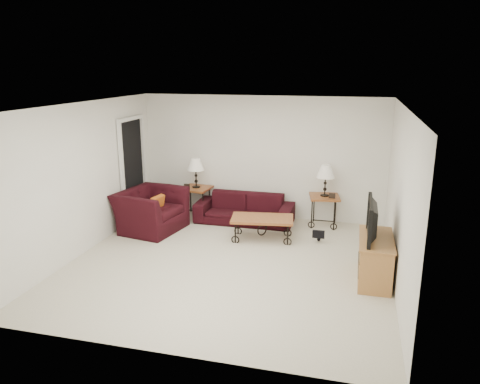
% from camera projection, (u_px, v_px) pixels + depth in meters
% --- Properties ---
extents(ground, '(5.00, 5.00, 0.00)m').
position_uv_depth(ground, '(229.00, 263.00, 7.39)').
color(ground, beige).
rests_on(ground, ground).
extents(wall_back, '(5.00, 0.02, 2.50)m').
position_uv_depth(wall_back, '(262.00, 158.00, 9.39)').
color(wall_back, white).
rests_on(wall_back, ground).
extents(wall_front, '(5.00, 0.02, 2.50)m').
position_uv_depth(wall_front, '(163.00, 248.00, 4.72)').
color(wall_front, white).
rests_on(wall_front, ground).
extents(wall_left, '(0.02, 5.00, 2.50)m').
position_uv_depth(wall_left, '(84.00, 178.00, 7.65)').
color(wall_left, white).
rests_on(wall_left, ground).
extents(wall_right, '(0.02, 5.00, 2.50)m').
position_uv_depth(wall_right, '(400.00, 199.00, 6.46)').
color(wall_right, white).
rests_on(wall_right, ground).
extents(ceiling, '(5.00, 5.00, 0.00)m').
position_uv_depth(ceiling, '(228.00, 105.00, 6.73)').
color(ceiling, white).
rests_on(ceiling, wall_back).
extents(doorway, '(0.08, 0.94, 2.04)m').
position_uv_depth(doorway, '(133.00, 171.00, 9.25)').
color(doorway, black).
rests_on(doorway, ground).
extents(sofa, '(1.96, 0.76, 0.57)m').
position_uv_depth(sofa, '(244.00, 209.00, 9.26)').
color(sofa, black).
rests_on(sofa, ground).
extents(side_table_left, '(0.62, 0.62, 0.61)m').
position_uv_depth(side_table_left, '(197.00, 201.00, 9.68)').
color(side_table_left, '#945B25').
rests_on(side_table_left, ground).
extents(side_table_right, '(0.65, 0.65, 0.61)m').
position_uv_depth(side_table_right, '(324.00, 211.00, 9.05)').
color(side_table_right, '#945B25').
rests_on(side_table_right, ground).
extents(lamp_left, '(0.38, 0.38, 0.61)m').
position_uv_depth(lamp_left, '(196.00, 173.00, 9.52)').
color(lamp_left, black).
rests_on(lamp_left, side_table_left).
extents(lamp_right, '(0.40, 0.40, 0.61)m').
position_uv_depth(lamp_right, '(325.00, 181.00, 8.89)').
color(lamp_right, black).
rests_on(lamp_right, side_table_right).
extents(photo_frame_left, '(0.12, 0.02, 0.10)m').
position_uv_depth(photo_frame_left, '(187.00, 186.00, 9.48)').
color(photo_frame_left, black).
rests_on(photo_frame_left, side_table_left).
extents(photo_frame_right, '(0.12, 0.02, 0.10)m').
position_uv_depth(photo_frame_right, '(332.00, 196.00, 8.78)').
color(photo_frame_right, black).
rests_on(photo_frame_right, side_table_right).
extents(coffee_table, '(1.18, 0.75, 0.42)m').
position_uv_depth(coffee_table, '(262.00, 228.00, 8.36)').
color(coffee_table, '#945B25').
rests_on(coffee_table, ground).
extents(armchair, '(1.25, 1.37, 0.78)m').
position_uv_depth(armchair, '(151.00, 210.00, 8.80)').
color(armchair, black).
rests_on(armchair, ground).
extents(throw_pillow, '(0.16, 0.37, 0.35)m').
position_uv_depth(throw_pillow, '(157.00, 205.00, 8.68)').
color(throw_pillow, '#C37519').
rests_on(throw_pillow, armchair).
extents(tv_stand, '(0.45, 1.08, 0.65)m').
position_uv_depth(tv_stand, '(375.00, 259.00, 6.74)').
color(tv_stand, '#AC6C40').
rests_on(tv_stand, ground).
extents(television, '(0.13, 0.97, 0.56)m').
position_uv_depth(television, '(377.00, 220.00, 6.58)').
color(television, black).
rests_on(television, tv_stand).
extents(backpack, '(0.40, 0.36, 0.43)m').
position_uv_depth(backpack, '(319.00, 230.00, 8.26)').
color(backpack, black).
rests_on(backpack, ground).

